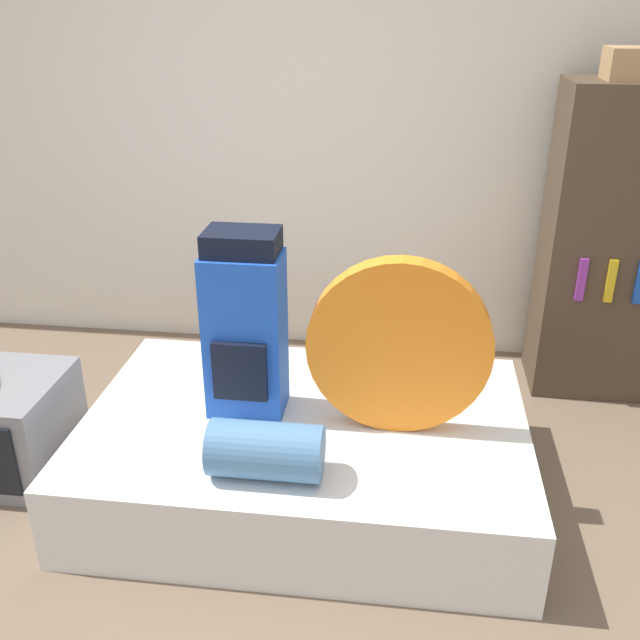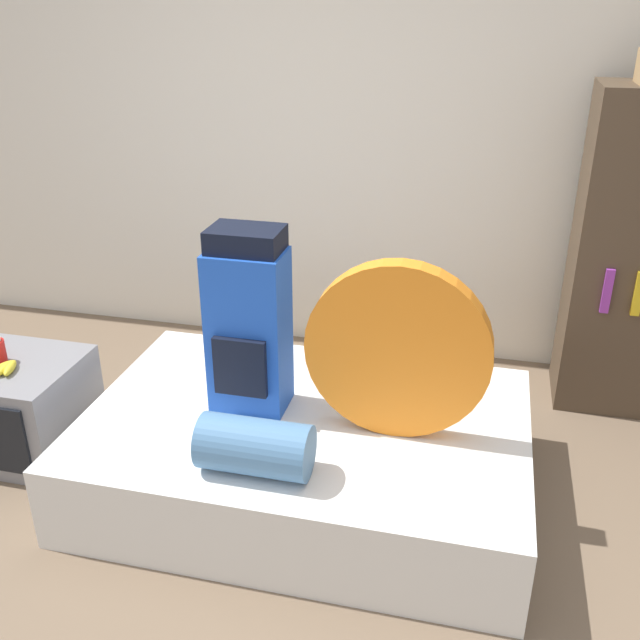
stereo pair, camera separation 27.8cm
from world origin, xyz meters
TOP-DOWN VIEW (x-y plane):
  - ground_plane at (0.00, 0.00)m, footprint 16.00×16.00m
  - wall_back at (0.00, 2.04)m, footprint 8.00×0.05m
  - bed at (0.15, 0.59)m, footprint 1.84×1.24m
  - backpack at (-0.10, 0.63)m, footprint 0.31×0.25m
  - tent_bag at (0.52, 0.57)m, footprint 0.72×0.09m
  - sleeping_roll at (0.06, 0.19)m, footprint 0.41×0.21m
  - television at (-1.23, 0.56)m, footprint 0.59×0.55m
  - banana_bunch at (-1.20, 0.50)m, footprint 0.11×0.14m

SIDE VIEW (x-z plane):
  - ground_plane at x=0.00m, z-range 0.00..0.00m
  - bed at x=0.15m, z-range 0.00..0.36m
  - television at x=-1.23m, z-range 0.00..0.45m
  - banana_bunch at x=-1.20m, z-range 0.45..0.49m
  - sleeping_roll at x=0.06m, z-range 0.36..0.57m
  - tent_bag at x=0.52m, z-range 0.36..1.09m
  - backpack at x=-0.10m, z-range 0.35..1.14m
  - wall_back at x=0.00m, z-range 0.00..2.60m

